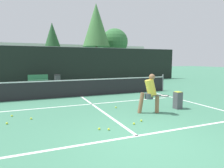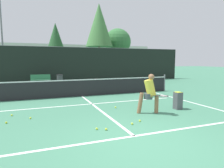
{
  "view_description": "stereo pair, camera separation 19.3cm",
  "coord_description": "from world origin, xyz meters",
  "px_view_note": "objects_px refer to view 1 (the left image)",
  "views": [
    {
      "loc": [
        -2.55,
        -4.06,
        2.0
      ],
      "look_at": [
        0.79,
        4.07,
        0.95
      ],
      "focal_mm": 32.0,
      "sensor_mm": 36.0,
      "label": 1
    },
    {
      "loc": [
        -2.37,
        -4.13,
        2.0
      ],
      "look_at": [
        0.79,
        4.07,
        0.95
      ],
      "focal_mm": 32.0,
      "sensor_mm": 36.0,
      "label": 2
    }
  ],
  "objects_px": {
    "trash_bin": "(58,80)",
    "parked_car": "(94,73)",
    "courtside_bench": "(38,80)",
    "player_practicing": "(150,92)",
    "ball_hopper": "(178,100)"
  },
  "relations": [
    {
      "from": "trash_bin",
      "to": "parked_car",
      "type": "bearing_deg",
      "value": 48.71
    },
    {
      "from": "trash_bin",
      "to": "courtside_bench",
      "type": "bearing_deg",
      "value": 173.28
    },
    {
      "from": "courtside_bench",
      "to": "parked_car",
      "type": "bearing_deg",
      "value": 42.22
    },
    {
      "from": "player_practicing",
      "to": "trash_bin",
      "type": "height_order",
      "value": "player_practicing"
    },
    {
      "from": "courtside_bench",
      "to": "trash_bin",
      "type": "bearing_deg",
      "value": -4.61
    },
    {
      "from": "ball_hopper",
      "to": "trash_bin",
      "type": "relative_size",
      "value": 0.85
    },
    {
      "from": "ball_hopper",
      "to": "parked_car",
      "type": "distance_m",
      "value": 15.66
    },
    {
      "from": "trash_bin",
      "to": "parked_car",
      "type": "relative_size",
      "value": 0.19
    },
    {
      "from": "courtside_bench",
      "to": "ball_hopper",
      "type": "bearing_deg",
      "value": -61.86
    },
    {
      "from": "ball_hopper",
      "to": "courtside_bench",
      "type": "xyz_separation_m",
      "value": [
        -5.05,
        10.34,
        0.09
      ]
    },
    {
      "from": "trash_bin",
      "to": "parked_car",
      "type": "xyz_separation_m",
      "value": [
        4.79,
        5.45,
        0.16
      ]
    },
    {
      "from": "ball_hopper",
      "to": "trash_bin",
      "type": "bearing_deg",
      "value": 109.36
    },
    {
      "from": "player_practicing",
      "to": "trash_bin",
      "type": "xyz_separation_m",
      "value": [
        -2.14,
        10.3,
        -0.38
      ]
    },
    {
      "from": "trash_bin",
      "to": "parked_car",
      "type": "height_order",
      "value": "parked_car"
    },
    {
      "from": "player_practicing",
      "to": "ball_hopper",
      "type": "bearing_deg",
      "value": 24.26
    }
  ]
}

